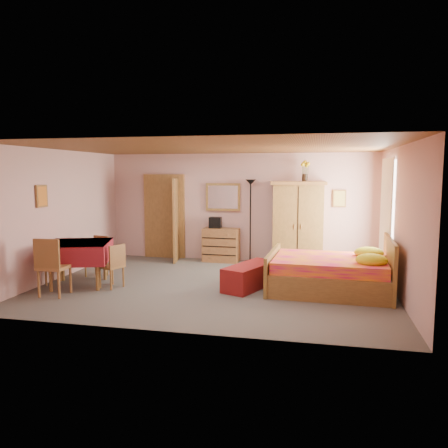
% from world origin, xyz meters
% --- Properties ---
extents(floor, '(6.50, 6.50, 0.00)m').
position_xyz_m(floor, '(0.00, 0.00, 0.00)').
color(floor, '#605C54').
rests_on(floor, ground).
extents(ceiling, '(6.50, 6.50, 0.00)m').
position_xyz_m(ceiling, '(0.00, 0.00, 2.60)').
color(ceiling, brown).
rests_on(ceiling, wall_back).
extents(wall_back, '(6.50, 0.10, 2.60)m').
position_xyz_m(wall_back, '(0.00, 2.50, 1.30)').
color(wall_back, '#CC9A94').
rests_on(wall_back, floor).
extents(wall_front, '(6.50, 0.10, 2.60)m').
position_xyz_m(wall_front, '(0.00, -2.50, 1.30)').
color(wall_front, '#CC9A94').
rests_on(wall_front, floor).
extents(wall_left, '(0.10, 5.00, 2.60)m').
position_xyz_m(wall_left, '(-3.25, 0.00, 1.30)').
color(wall_left, '#CC9A94').
rests_on(wall_left, floor).
extents(wall_right, '(0.10, 5.00, 2.60)m').
position_xyz_m(wall_right, '(3.25, 0.00, 1.30)').
color(wall_right, '#CC9A94').
rests_on(wall_right, floor).
extents(doorway, '(1.06, 0.12, 2.15)m').
position_xyz_m(doorway, '(-1.90, 2.47, 1.02)').
color(doorway, '#9E6B35').
rests_on(doorway, floor).
extents(window, '(0.08, 1.40, 1.95)m').
position_xyz_m(window, '(3.21, 1.20, 1.45)').
color(window, white).
rests_on(window, wall_right).
extents(picture_left, '(0.04, 0.32, 0.42)m').
position_xyz_m(picture_left, '(-3.22, -0.60, 1.70)').
color(picture_left, orange).
rests_on(picture_left, wall_left).
extents(picture_back, '(0.30, 0.04, 0.40)m').
position_xyz_m(picture_back, '(2.35, 2.47, 1.55)').
color(picture_back, '#D8BF59').
rests_on(picture_back, wall_back).
extents(chest_of_drawers, '(0.87, 0.45, 0.81)m').
position_xyz_m(chest_of_drawers, '(-0.39, 2.25, 0.40)').
color(chest_of_drawers, '#9A6134').
rests_on(chest_of_drawers, floor).
extents(wall_mirror, '(0.85, 0.06, 0.67)m').
position_xyz_m(wall_mirror, '(-0.39, 2.46, 1.55)').
color(wall_mirror, silver).
rests_on(wall_mirror, wall_back).
extents(stereo, '(0.29, 0.22, 0.27)m').
position_xyz_m(stereo, '(-0.55, 2.28, 0.94)').
color(stereo, black).
rests_on(stereo, chest_of_drawers).
extents(floor_lamp, '(0.31, 0.31, 1.98)m').
position_xyz_m(floor_lamp, '(0.30, 2.32, 0.99)').
color(floor_lamp, black).
rests_on(floor_lamp, floor).
extents(wardrobe, '(1.29, 0.74, 1.94)m').
position_xyz_m(wardrobe, '(1.42, 2.19, 0.97)').
color(wardrobe, olive).
rests_on(wardrobe, floor).
extents(sunflower_vase, '(0.20, 0.20, 0.47)m').
position_xyz_m(sunflower_vase, '(1.57, 2.20, 2.18)').
color(sunflower_vase, gold).
rests_on(sunflower_vase, wardrobe).
extents(bed, '(2.23, 1.79, 1.00)m').
position_xyz_m(bed, '(2.10, 0.09, 0.50)').
color(bed, '#D61462').
rests_on(bed, floor).
extents(bench, '(0.95, 1.41, 0.44)m').
position_xyz_m(bench, '(0.67, 0.01, 0.22)').
color(bench, maroon).
rests_on(bench, floor).
extents(dining_table, '(1.43, 1.43, 0.83)m').
position_xyz_m(dining_table, '(-2.54, -0.52, 0.42)').
color(dining_table, maroon).
rests_on(dining_table, floor).
extents(chair_south, '(0.48, 0.48, 1.03)m').
position_xyz_m(chair_south, '(-2.60, -1.23, 0.51)').
color(chair_south, '#A66A38').
rests_on(chair_south, floor).
extents(chair_north, '(0.45, 0.45, 0.83)m').
position_xyz_m(chair_north, '(-2.59, 0.21, 0.41)').
color(chair_north, olive).
rests_on(chair_north, floor).
extents(chair_west, '(0.52, 0.52, 0.96)m').
position_xyz_m(chair_west, '(-3.29, -0.45, 0.48)').
color(chair_west, '#A16636').
rests_on(chair_west, floor).
extents(chair_east, '(0.49, 0.49, 0.82)m').
position_xyz_m(chair_east, '(-1.87, -0.53, 0.41)').
color(chair_east, '#A06C36').
rests_on(chair_east, floor).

